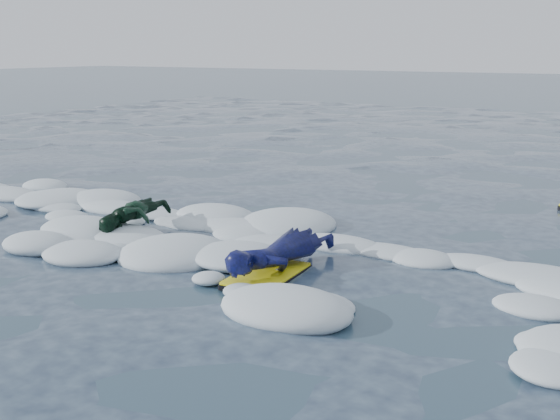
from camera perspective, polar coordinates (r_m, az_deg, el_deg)
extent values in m
plane|color=#1A2B3F|center=(7.79, -12.33, -3.99)|extent=(120.00, 120.00, 0.00)
cube|color=black|center=(6.97, -1.06, -5.43)|extent=(0.62, 1.04, 0.05)
cube|color=#FFEF15|center=(6.96, -1.06, -5.16)|extent=(0.59, 1.02, 0.02)
imported|color=navy|center=(7.12, 0.00, -3.48)|extent=(0.71, 1.56, 0.36)
cube|color=black|center=(8.64, -12.56, -2.13)|extent=(0.65, 0.81, 0.04)
cube|color=#FFEF15|center=(8.63, -12.57, -1.97)|extent=(0.62, 0.80, 0.01)
cube|color=blue|center=(8.63, -12.57, -1.92)|extent=(0.39, 0.68, 0.00)
imported|color=#0E341F|center=(8.73, -11.73, -0.61)|extent=(0.56, 1.09, 0.41)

